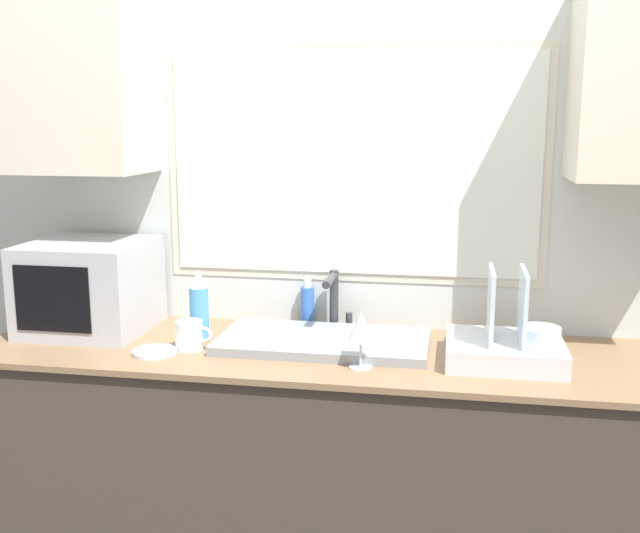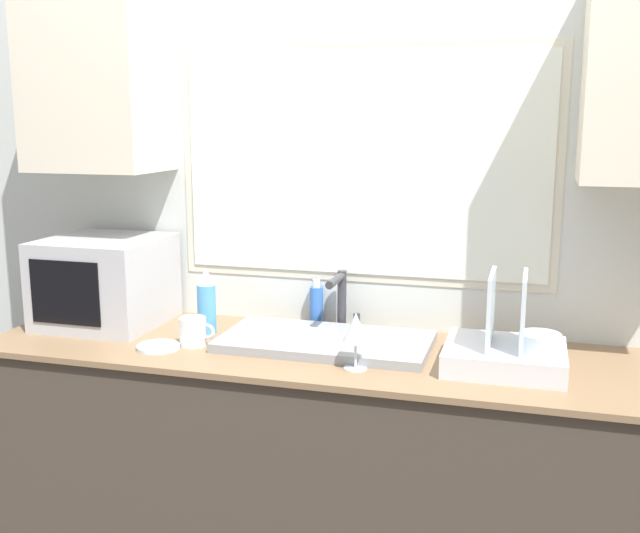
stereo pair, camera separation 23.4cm
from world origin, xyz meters
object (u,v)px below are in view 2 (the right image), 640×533
at_px(faucet, 341,295).
at_px(microwave, 105,281).
at_px(wine_glass, 356,329).
at_px(dish_rack, 508,350).
at_px(spray_bottle, 206,302).
at_px(mug_near_sink, 193,331).
at_px(soap_bottle, 316,305).

height_order(faucet, microwave, microwave).
bearing_deg(faucet, wine_glass, -69.33).
xyz_separation_m(dish_rack, wine_glass, (-0.44, -0.13, 0.07)).
distance_m(faucet, microwave, 0.86).
distance_m(dish_rack, spray_bottle, 1.03).
bearing_deg(microwave, faucet, 9.22).
bearing_deg(mug_near_sink, faucet, 35.00).
relative_size(microwave, wine_glass, 2.34).
relative_size(spray_bottle, wine_glass, 1.35).
height_order(faucet, soap_bottle, faucet).
relative_size(dish_rack, wine_glass, 2.04).
xyz_separation_m(faucet, soap_bottle, (-0.11, 0.05, -0.05)).
bearing_deg(spray_bottle, dish_rack, -5.34).
bearing_deg(dish_rack, microwave, 175.41).
bearing_deg(spray_bottle, microwave, 177.31).
height_order(microwave, wine_glass, microwave).
bearing_deg(microwave, dish_rack, -4.59).
bearing_deg(faucet, microwave, -170.78).
height_order(dish_rack, soap_bottle, dish_rack).
height_order(soap_bottle, mug_near_sink, soap_bottle).
bearing_deg(dish_rack, mug_near_sink, -177.40).
distance_m(dish_rack, mug_near_sink, 1.01).
distance_m(faucet, soap_bottle, 0.13).
bearing_deg(spray_bottle, faucet, 19.58).
distance_m(faucet, dish_rack, 0.64).
relative_size(soap_bottle, wine_glass, 0.98).
xyz_separation_m(microwave, mug_near_sink, (0.42, -0.16, -0.11)).
bearing_deg(spray_bottle, mug_near_sink, -83.81).
bearing_deg(soap_bottle, faucet, -25.90).
relative_size(spray_bottle, soap_bottle, 1.37).
relative_size(microwave, dish_rack, 1.15).
distance_m(microwave, soap_bottle, 0.77).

